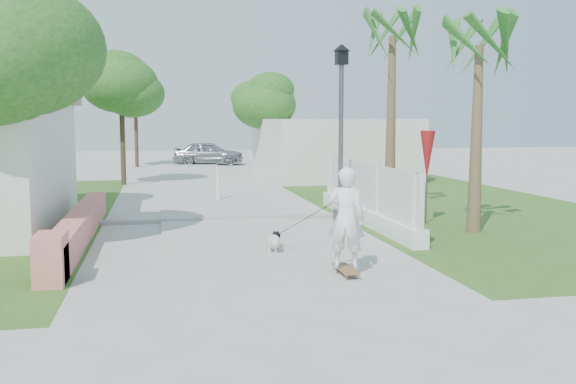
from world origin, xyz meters
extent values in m
plane|color=#B7B7B2|center=(0.00, 0.00, 0.00)|extent=(90.00, 90.00, 0.00)
cube|color=#B7B7B2|center=(0.00, 20.00, 0.03)|extent=(3.20, 36.00, 0.06)
cube|color=#999993|center=(0.00, 6.00, 0.05)|extent=(6.50, 0.25, 0.10)
cube|color=#34601E|center=(7.00, 8.00, 0.01)|extent=(8.00, 20.00, 0.01)
cube|color=#E57975|center=(-3.30, 4.00, 0.30)|extent=(0.45, 8.00, 0.60)
cube|color=#E57975|center=(-3.30, 0.20, 0.40)|extent=(0.45, 0.80, 0.80)
cube|color=white|center=(3.40, 5.00, 0.20)|extent=(0.35, 7.00, 0.40)
cube|color=white|center=(3.40, 5.00, 0.95)|extent=(0.10, 7.00, 1.10)
cube|color=white|center=(3.40, 1.80, 0.75)|extent=(0.14, 0.14, 1.50)
cube|color=white|center=(3.40, 4.00, 0.75)|extent=(0.14, 0.14, 1.50)
cube|color=white|center=(3.40, 6.20, 0.75)|extent=(0.14, 0.14, 1.50)
cube|color=white|center=(3.40, 8.20, 0.75)|extent=(0.14, 0.14, 1.50)
cube|color=silver|center=(6.00, 18.00, 1.30)|extent=(6.00, 8.00, 2.60)
cylinder|color=#59595E|center=(2.90, 5.50, 0.15)|extent=(0.36, 0.36, 0.30)
cylinder|color=#59595E|center=(2.90, 5.50, 2.00)|extent=(0.12, 0.12, 4.00)
cube|color=black|center=(2.90, 5.50, 4.10)|extent=(0.28, 0.28, 0.35)
cone|color=black|center=(2.90, 5.50, 4.35)|extent=(0.44, 0.44, 0.18)
cylinder|color=white|center=(0.20, 10.00, 0.50)|extent=(0.12, 0.12, 1.00)
sphere|color=white|center=(0.20, 10.00, 1.02)|extent=(0.14, 0.14, 0.14)
cylinder|color=#59595E|center=(4.80, 4.50, 1.00)|extent=(0.04, 0.04, 2.00)
cone|color=#B2191F|center=(4.80, 4.50, 1.70)|extent=(0.36, 0.36, 1.20)
cylinder|color=#4C3826|center=(-4.50, 3.00, 1.92)|extent=(0.20, 0.20, 3.85)
ellipsoid|color=#1C5117|center=(-4.50, 3.00, 3.58)|extent=(3.60, 3.60, 2.70)
ellipsoid|color=#1C5117|center=(-4.30, 2.80, 3.92)|extent=(3.06, 3.06, 2.30)
cylinder|color=#4C3826|center=(-5.50, 8.50, 1.75)|extent=(0.20, 0.20, 3.50)
ellipsoid|color=#1C5117|center=(-5.50, 8.50, 3.25)|extent=(3.20, 3.20, 2.40)
ellipsoid|color=#1C5117|center=(-5.30, 8.30, 3.60)|extent=(2.72, 2.72, 2.05)
ellipsoid|color=#1C5117|center=(-5.70, 8.70, 3.95)|extent=(2.40, 2.40, 1.79)
cylinder|color=#4C3826|center=(-3.00, 16.00, 1.92)|extent=(0.20, 0.20, 3.85)
ellipsoid|color=#1C5117|center=(-3.00, 16.00, 3.58)|extent=(3.40, 3.40, 2.55)
ellipsoid|color=#1C5117|center=(-2.80, 15.80, 3.92)|extent=(2.89, 2.89, 2.18)
ellipsoid|color=#1C5117|center=(-3.20, 16.20, 4.28)|extent=(2.55, 2.55, 1.90)
cylinder|color=#4C3826|center=(3.20, 20.00, 1.75)|extent=(0.20, 0.20, 3.50)
ellipsoid|color=#1C5117|center=(3.20, 20.00, 3.25)|extent=(3.00, 3.00, 2.25)
ellipsoid|color=#1C5117|center=(3.40, 19.80, 3.60)|extent=(2.55, 2.55, 1.92)
ellipsoid|color=#1C5117|center=(3.00, 20.20, 3.95)|extent=(2.25, 2.25, 1.68)
cylinder|color=#4C3826|center=(-2.80, 26.00, 1.92)|extent=(0.20, 0.20, 3.85)
ellipsoid|color=#1C5117|center=(-2.80, 26.00, 3.58)|extent=(3.20, 3.20, 2.40)
ellipsoid|color=#1C5117|center=(-2.60, 25.80, 3.92)|extent=(2.72, 2.72, 2.05)
ellipsoid|color=#1C5117|center=(-3.00, 26.20, 4.28)|extent=(2.40, 2.40, 1.79)
cone|color=brown|center=(4.60, 6.50, 2.40)|extent=(0.32, 0.32, 4.80)
cone|color=brown|center=(5.40, 3.20, 2.10)|extent=(0.32, 0.32, 4.20)
cube|color=brown|center=(1.39, -0.07, 0.10)|extent=(0.55, 0.91, 0.02)
imported|color=white|center=(1.39, -0.07, 0.95)|extent=(0.72, 0.60, 1.69)
cylinder|color=gray|center=(1.31, -0.38, 0.03)|extent=(0.03, 0.06, 0.06)
cylinder|color=gray|center=(1.47, -0.38, 0.03)|extent=(0.03, 0.06, 0.06)
cylinder|color=gray|center=(1.31, 0.25, 0.03)|extent=(0.03, 0.06, 0.06)
cylinder|color=gray|center=(1.47, 0.25, 0.03)|extent=(0.03, 0.06, 0.06)
ellipsoid|color=silver|center=(0.54, 1.96, 0.20)|extent=(0.40, 0.49, 0.27)
sphere|color=black|center=(0.62, 2.15, 0.28)|extent=(0.17, 0.17, 0.17)
sphere|color=silver|center=(0.66, 2.22, 0.26)|extent=(0.08, 0.08, 0.08)
cone|color=black|center=(0.59, 2.17, 0.37)|extent=(0.05, 0.05, 0.06)
cone|color=black|center=(0.66, 2.13, 0.37)|extent=(0.05, 0.05, 0.06)
cylinder|color=silver|center=(0.53, 2.08, 0.06)|extent=(0.04, 0.04, 0.12)
cylinder|color=silver|center=(0.64, 2.03, 0.06)|extent=(0.04, 0.04, 0.12)
cylinder|color=silver|center=(0.45, 1.89, 0.06)|extent=(0.04, 0.04, 0.12)
cylinder|color=silver|center=(0.56, 1.85, 0.06)|extent=(0.04, 0.04, 0.12)
cylinder|color=silver|center=(0.46, 1.78, 0.27)|extent=(0.06, 0.10, 0.10)
imported|color=#B5B8BD|center=(1.20, 26.87, 0.68)|extent=(4.19, 2.25, 1.36)
camera|label=1|loc=(-1.61, -10.12, 2.55)|focal=40.00mm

